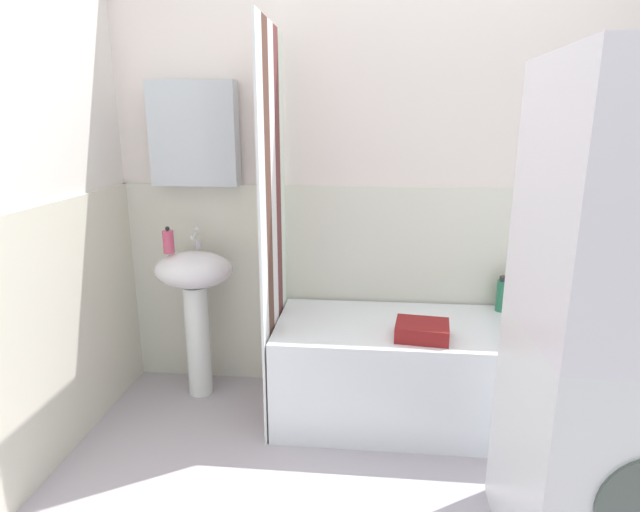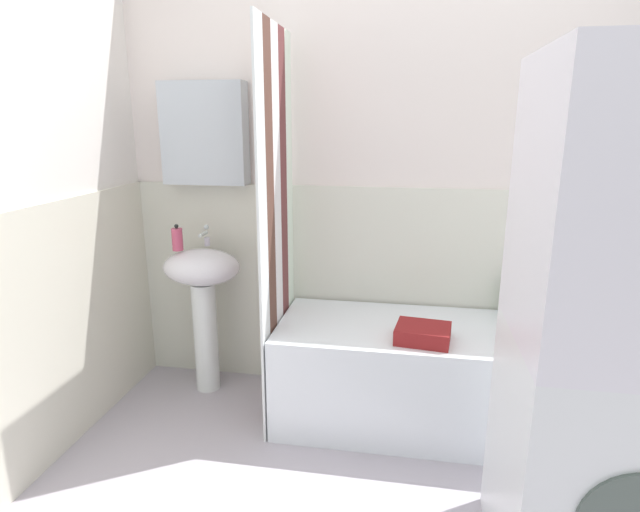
{
  "view_description": "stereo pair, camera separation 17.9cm",
  "coord_description": "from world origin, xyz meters",
  "px_view_note": "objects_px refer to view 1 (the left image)",
  "views": [
    {
      "loc": [
        -0.12,
        -1.63,
        1.56
      ],
      "look_at": [
        -0.35,
        0.7,
        0.94
      ],
      "focal_mm": 28.98,
      "sensor_mm": 36.0,
      "label": 1
    },
    {
      "loc": [
        0.06,
        -1.61,
        1.56
      ],
      "look_at": [
        -0.35,
        0.7,
        0.94
      ],
      "focal_mm": 28.98,
      "sensor_mm": 36.0,
      "label": 2
    }
  ],
  "objects_px": {
    "sink": "(195,291)",
    "bathtub": "(430,372)",
    "shampoo_bottle": "(536,294)",
    "washer_dryer_stack": "(625,336)",
    "towel_folded": "(422,330)",
    "soap_dispenser": "(168,242)",
    "body_wash_bottle": "(512,294)",
    "lotion_bottle": "(561,301)",
    "conditioner_bottle": "(502,295)"
  },
  "relations": [
    {
      "from": "sink",
      "to": "washer_dryer_stack",
      "type": "relative_size",
      "value": 0.49
    },
    {
      "from": "sink",
      "to": "towel_folded",
      "type": "bearing_deg",
      "value": -13.93
    },
    {
      "from": "conditioner_bottle",
      "to": "sink",
      "type": "bearing_deg",
      "value": -176.32
    },
    {
      "from": "body_wash_bottle",
      "to": "towel_folded",
      "type": "height_order",
      "value": "body_wash_bottle"
    },
    {
      "from": "conditioner_bottle",
      "to": "washer_dryer_stack",
      "type": "height_order",
      "value": "washer_dryer_stack"
    },
    {
      "from": "body_wash_bottle",
      "to": "washer_dryer_stack",
      "type": "bearing_deg",
      "value": -87.63
    },
    {
      "from": "soap_dispenser",
      "to": "lotion_bottle",
      "type": "relative_size",
      "value": 0.97
    },
    {
      "from": "bathtub",
      "to": "body_wash_bottle",
      "type": "xyz_separation_m",
      "value": [
        0.46,
        0.26,
        0.36
      ]
    },
    {
      "from": "shampoo_bottle",
      "to": "towel_folded",
      "type": "bearing_deg",
      "value": -146.99
    },
    {
      "from": "lotion_bottle",
      "to": "conditioner_bottle",
      "type": "distance_m",
      "value": 0.31
    },
    {
      "from": "sink",
      "to": "soap_dispenser",
      "type": "distance_m",
      "value": 0.32
    },
    {
      "from": "shampoo_bottle",
      "to": "body_wash_bottle",
      "type": "xyz_separation_m",
      "value": [
        -0.12,
        0.0,
        -0.01
      ]
    },
    {
      "from": "bathtub",
      "to": "body_wash_bottle",
      "type": "distance_m",
      "value": 0.64
    },
    {
      "from": "towel_folded",
      "to": "washer_dryer_stack",
      "type": "height_order",
      "value": "washer_dryer_stack"
    },
    {
      "from": "sink",
      "to": "body_wash_bottle",
      "type": "distance_m",
      "value": 1.76
    },
    {
      "from": "soap_dispenser",
      "to": "towel_folded",
      "type": "xyz_separation_m",
      "value": [
        1.35,
        -0.27,
        -0.35
      ]
    },
    {
      "from": "shampoo_bottle",
      "to": "washer_dryer_stack",
      "type": "relative_size",
      "value": 0.12
    },
    {
      "from": "bathtub",
      "to": "shampoo_bottle",
      "type": "xyz_separation_m",
      "value": [
        0.58,
        0.26,
        0.37
      ]
    },
    {
      "from": "shampoo_bottle",
      "to": "conditioner_bottle",
      "type": "distance_m",
      "value": 0.18
    },
    {
      "from": "soap_dispenser",
      "to": "body_wash_bottle",
      "type": "bearing_deg",
      "value": 4.59
    },
    {
      "from": "bathtub",
      "to": "body_wash_bottle",
      "type": "bearing_deg",
      "value": 29.65
    },
    {
      "from": "shampoo_bottle",
      "to": "washer_dryer_stack",
      "type": "distance_m",
      "value": 1.16
    },
    {
      "from": "soap_dispenser",
      "to": "lotion_bottle",
      "type": "height_order",
      "value": "soap_dispenser"
    },
    {
      "from": "sink",
      "to": "washer_dryer_stack",
      "type": "xyz_separation_m",
      "value": [
        1.81,
        -1.01,
        0.25
      ]
    },
    {
      "from": "soap_dispenser",
      "to": "bathtub",
      "type": "relative_size",
      "value": 0.09
    },
    {
      "from": "towel_folded",
      "to": "shampoo_bottle",
      "type": "bearing_deg",
      "value": 33.01
    },
    {
      "from": "conditioner_bottle",
      "to": "shampoo_bottle",
      "type": "bearing_deg",
      "value": 2.18
    },
    {
      "from": "soap_dispenser",
      "to": "conditioner_bottle",
      "type": "xyz_separation_m",
      "value": [
        1.82,
        0.14,
        -0.29
      ]
    },
    {
      "from": "sink",
      "to": "washer_dryer_stack",
      "type": "bearing_deg",
      "value": -29.34
    },
    {
      "from": "conditioner_bottle",
      "to": "towel_folded",
      "type": "relative_size",
      "value": 0.78
    },
    {
      "from": "body_wash_bottle",
      "to": "towel_folded",
      "type": "xyz_separation_m",
      "value": [
        -0.53,
        -0.43,
        -0.06
      ]
    },
    {
      "from": "lotion_bottle",
      "to": "body_wash_bottle",
      "type": "relative_size",
      "value": 0.75
    },
    {
      "from": "body_wash_bottle",
      "to": "conditioner_bottle",
      "type": "height_order",
      "value": "body_wash_bottle"
    },
    {
      "from": "bathtub",
      "to": "towel_folded",
      "type": "xyz_separation_m",
      "value": [
        -0.07,
        -0.17,
        0.3
      ]
    },
    {
      "from": "conditioner_bottle",
      "to": "bathtub",
      "type": "bearing_deg",
      "value": -148.11
    },
    {
      "from": "body_wash_bottle",
      "to": "towel_folded",
      "type": "distance_m",
      "value": 0.68
    },
    {
      "from": "sink",
      "to": "bathtub",
      "type": "xyz_separation_m",
      "value": [
        1.3,
        -0.14,
        -0.36
      ]
    },
    {
      "from": "shampoo_bottle",
      "to": "washer_dryer_stack",
      "type": "xyz_separation_m",
      "value": [
        -0.08,
        -1.13,
        0.24
      ]
    },
    {
      "from": "soap_dispenser",
      "to": "washer_dryer_stack",
      "type": "distance_m",
      "value": 2.16
    },
    {
      "from": "washer_dryer_stack",
      "to": "conditioner_bottle",
      "type": "bearing_deg",
      "value": 95.16
    },
    {
      "from": "sink",
      "to": "soap_dispenser",
      "type": "xyz_separation_m",
      "value": [
        -0.12,
        -0.03,
        0.29
      ]
    },
    {
      "from": "soap_dispenser",
      "to": "shampoo_bottle",
      "type": "distance_m",
      "value": 2.03
    },
    {
      "from": "bathtub",
      "to": "lotion_bottle",
      "type": "bearing_deg",
      "value": 18.47
    },
    {
      "from": "conditioner_bottle",
      "to": "washer_dryer_stack",
      "type": "xyz_separation_m",
      "value": [
        0.1,
        -1.12,
        0.25
      ]
    },
    {
      "from": "sink",
      "to": "conditioner_bottle",
      "type": "distance_m",
      "value": 1.71
    },
    {
      "from": "bathtub",
      "to": "shampoo_bottle",
      "type": "relative_size",
      "value": 7.44
    },
    {
      "from": "soap_dispenser",
      "to": "washer_dryer_stack",
      "type": "xyz_separation_m",
      "value": [
        1.93,
        -0.98,
        -0.04
      ]
    },
    {
      "from": "sink",
      "to": "lotion_bottle",
      "type": "height_order",
      "value": "sink"
    },
    {
      "from": "bathtub",
      "to": "towel_folded",
      "type": "distance_m",
      "value": 0.35
    },
    {
      "from": "sink",
      "to": "washer_dryer_stack",
      "type": "height_order",
      "value": "washer_dryer_stack"
    }
  ]
}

